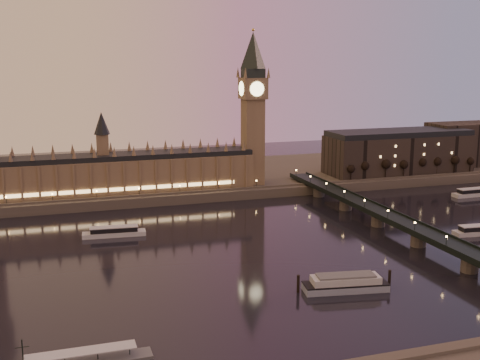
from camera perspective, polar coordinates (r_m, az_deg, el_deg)
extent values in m
plane|color=black|center=(288.12, -1.11, -6.90)|extent=(700.00, 700.00, 0.00)
cube|color=#423D35|center=(449.12, -3.53, 0.19)|extent=(560.00, 130.00, 6.00)
cube|color=brown|center=(391.81, -11.90, 0.37)|extent=(180.00, 26.00, 22.00)
cube|color=black|center=(389.62, -11.98, 2.19)|extent=(180.00, 22.00, 3.20)
cube|color=#FFCC7F|center=(379.85, -11.64, -0.89)|extent=(153.00, 0.25, 2.20)
cube|color=brown|center=(408.99, 1.22, 3.64)|extent=(13.00, 13.00, 58.00)
cube|color=brown|center=(405.63, 1.24, 8.68)|extent=(16.00, 16.00, 14.00)
cylinder|color=#FFEAA5|center=(397.92, 1.63, 8.63)|extent=(9.60, 0.35, 9.60)
cylinder|color=#FFEAA5|center=(403.03, 0.13, 8.67)|extent=(0.35, 9.60, 9.60)
cube|color=black|center=(405.26, 1.25, 10.09)|extent=(13.00, 13.00, 6.00)
cone|color=black|center=(405.16, 1.25, 12.22)|extent=(17.68, 17.68, 24.00)
sphere|color=gold|center=(405.53, 1.26, 14.05)|extent=(2.00, 2.00, 2.00)
cube|color=black|center=(323.34, 14.72, -3.75)|extent=(13.00, 260.00, 2.00)
cube|color=black|center=(319.68, 13.78, -3.60)|extent=(0.60, 260.00, 1.00)
cube|color=black|center=(326.33, 15.67, -3.39)|extent=(0.60, 260.00, 1.00)
cube|color=black|center=(468.01, 14.76, 2.40)|extent=(110.00, 36.00, 28.00)
cube|color=black|center=(465.85, 14.86, 4.35)|extent=(108.00, 34.00, 4.00)
cube|color=black|center=(517.76, 20.62, 3.23)|extent=(60.00, 30.00, 34.00)
cylinder|color=black|center=(428.61, 10.20, 0.53)|extent=(0.70, 0.70, 9.39)
sphere|color=black|center=(427.71, 10.22, 1.17)|extent=(6.26, 6.26, 6.26)
cylinder|color=black|center=(435.65, 11.91, 0.64)|extent=(0.70, 0.70, 9.39)
sphere|color=black|center=(434.77, 11.94, 1.27)|extent=(6.26, 6.26, 6.26)
cylinder|color=black|center=(443.07, 13.56, 0.74)|extent=(0.70, 0.70, 9.39)
sphere|color=black|center=(442.21, 13.59, 1.37)|extent=(6.26, 6.26, 6.26)
cylinder|color=black|center=(450.85, 15.16, 0.85)|extent=(0.70, 0.70, 9.39)
sphere|color=black|center=(450.00, 15.20, 1.46)|extent=(6.26, 6.26, 6.26)
cylinder|color=black|center=(458.97, 16.71, 0.94)|extent=(0.70, 0.70, 9.39)
sphere|color=black|center=(458.14, 16.74, 1.55)|extent=(6.26, 6.26, 6.26)
cylinder|color=black|center=(467.41, 18.20, 1.04)|extent=(0.70, 0.70, 9.39)
sphere|color=black|center=(466.60, 18.23, 1.63)|extent=(6.26, 6.26, 6.26)
cylinder|color=black|center=(476.16, 19.63, 1.13)|extent=(0.70, 0.70, 9.39)
sphere|color=black|center=(475.36, 19.67, 1.71)|extent=(6.26, 6.26, 6.26)
cylinder|color=black|center=(485.20, 21.01, 1.21)|extent=(0.70, 0.70, 9.39)
sphere|color=black|center=(484.41, 21.06, 1.78)|extent=(6.26, 6.26, 6.26)
cube|color=silver|center=(320.36, -11.84, -5.02)|extent=(32.80, 9.82, 2.37)
cube|color=black|center=(319.71, -11.86, -4.62)|extent=(24.32, 7.82, 2.37)
cube|color=silver|center=(319.33, -11.87, -4.38)|extent=(24.99, 8.16, 0.43)
cube|color=silver|center=(432.13, 21.23, -1.27)|extent=(29.31, 7.43, 2.48)
cube|color=black|center=(431.62, 21.26, -0.95)|extent=(21.70, 6.08, 2.48)
cube|color=silver|center=(431.33, 21.27, -0.76)|extent=(22.28, 6.38, 0.45)
cube|color=silver|center=(339.78, 21.59, -4.65)|extent=(26.44, 9.65, 2.37)
cube|color=black|center=(339.16, 21.62, -4.26)|extent=(19.62, 7.70, 2.37)
cube|color=silver|center=(338.80, 21.63, -4.03)|extent=(20.17, 8.03, 0.43)
cube|color=#8693AB|center=(246.65, 9.96, -9.98)|extent=(34.74, 14.76, 2.73)
cube|color=black|center=(246.07, 9.97, -9.63)|extent=(34.74, 14.76, 0.53)
cube|color=silver|center=(245.49, 9.99, -9.27)|extent=(28.34, 12.71, 2.73)
cube|color=#595B5E|center=(244.88, 10.00, -8.89)|extent=(24.02, 10.99, 0.74)
cylinder|color=black|center=(241.59, 5.54, -9.76)|extent=(1.16, 1.16, 7.15)
cylinder|color=black|center=(253.10, 13.99, -9.06)|extent=(1.16, 1.16, 7.15)
cube|color=silver|center=(193.79, -14.84, -15.45)|extent=(32.81, 5.79, 0.29)
cylinder|color=black|center=(193.30, -19.90, -15.32)|extent=(0.39, 0.39, 9.65)
cylinder|color=black|center=(192.25, -19.95, -14.68)|extent=(3.86, 0.23, 0.23)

